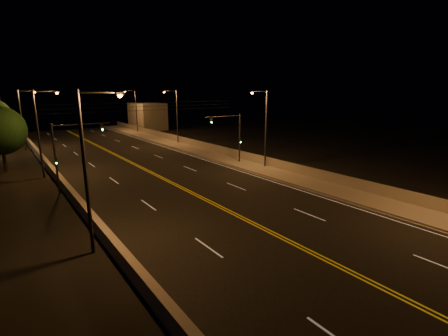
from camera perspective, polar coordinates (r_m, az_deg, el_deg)
ground at (r=17.23m, az=33.24°, el=-20.81°), size 160.00×160.00×0.00m
road at (r=29.52m, az=-5.44°, el=-4.49°), size 18.00×120.00×0.02m
sidewalk at (r=35.88m, az=9.63°, el=-1.14°), size 3.60×120.00×0.30m
curb at (r=34.64m, az=7.43°, el=-1.72°), size 0.14×120.00×0.15m
parapet_wall at (r=36.89m, az=11.48°, el=0.22°), size 0.30×120.00×1.00m
jersey_barrier at (r=26.27m, az=-23.34°, el=-6.80°), size 0.45×120.00×0.96m
distant_building_right at (r=80.48m, az=-13.33°, el=8.86°), size 6.00×10.00×6.17m
parapet_rail at (r=36.77m, az=11.52°, el=1.03°), size 0.06×120.00×0.06m
lane_markings at (r=29.46m, az=-5.37°, el=-4.51°), size 17.32×116.00×0.00m
streetlight_1 at (r=37.87m, az=7.08°, el=7.63°), size 2.55×0.28×9.16m
streetlight_2 at (r=56.08m, az=-8.51°, el=9.46°), size 2.55×0.28×9.16m
streetlight_3 at (r=73.44m, az=-15.40°, el=10.06°), size 2.55×0.28×9.16m
streetlight_4 at (r=19.09m, az=-22.55°, el=0.95°), size 2.55×0.28×9.16m
streetlight_5 at (r=38.88m, az=-29.55°, el=6.14°), size 2.55×0.28×9.16m
streetlight_6 at (r=58.71m, az=-31.81°, el=7.78°), size 2.55×0.28×9.16m
traffic_signal_right at (r=40.02m, az=1.66°, el=6.13°), size 5.11×0.31×6.30m
traffic_signal_left at (r=32.44m, az=-25.95°, el=3.03°), size 5.11×0.31×6.30m
overhead_wires at (r=36.68m, az=-13.32°, el=10.49°), size 22.00×0.03×0.83m
tree_0 at (r=44.53m, az=-34.71°, el=5.42°), size 5.48×5.48×7.43m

